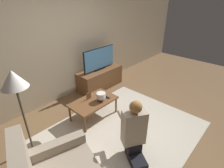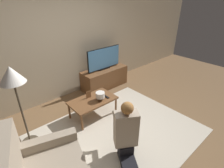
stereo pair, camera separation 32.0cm
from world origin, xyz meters
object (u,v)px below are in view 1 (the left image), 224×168
(tv, at_px, (99,59))
(table_lamp, at_px, (101,96))
(coffee_table, at_px, (93,102))
(person_kneeling, at_px, (134,130))
(floor_lamp, at_px, (15,86))

(tv, distance_m, table_lamp, 1.35)
(coffee_table, relative_size, person_kneeling, 0.93)
(floor_lamp, bearing_deg, tv, 18.13)
(person_kneeling, bearing_deg, coffee_table, -69.94)
(tv, distance_m, floor_lamp, 2.41)
(coffee_table, distance_m, table_lamp, 0.21)
(coffee_table, bearing_deg, table_lamp, -43.97)
(tv, xyz_separation_m, coffee_table, (-1.00, -0.85, -0.46))
(floor_lamp, bearing_deg, person_kneeling, -51.25)
(floor_lamp, xyz_separation_m, person_kneeling, (1.03, -1.28, -0.69))
(coffee_table, bearing_deg, tv, 40.53)
(table_lamp, bearing_deg, coffee_table, 136.03)
(floor_lamp, xyz_separation_m, table_lamp, (1.37, -0.22, -0.69))
(tv, relative_size, floor_lamp, 0.71)
(tv, xyz_separation_m, person_kneeling, (-1.24, -2.02, -0.31))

